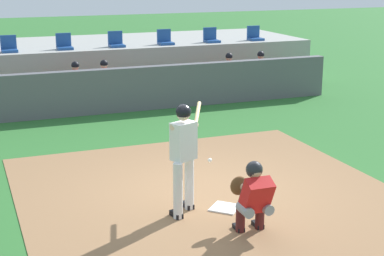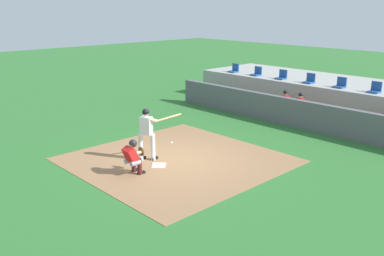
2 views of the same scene
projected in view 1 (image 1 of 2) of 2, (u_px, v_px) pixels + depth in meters
name	position (u px, v px, depth m)	size (l,w,h in m)	color
ground_plane	(206.00, 193.00, 10.51)	(80.00, 80.00, 0.00)	#2D6B2D
dirt_infield	(206.00, 192.00, 10.51)	(6.40, 6.40, 0.01)	#936B47
home_plate	(225.00, 208.00, 9.78)	(0.44, 0.44, 0.02)	white
batter_at_plate	(184.00, 152.00, 9.36)	(0.93, 1.22, 1.80)	silver
catcher_crouched	(253.00, 195.00, 8.75)	(0.49, 1.93, 1.13)	gray
dugout_wall	(114.00, 90.00, 16.20)	(13.00, 0.30, 1.20)	#59595E
dugout_bench	(106.00, 97.00, 17.20)	(11.80, 0.44, 0.45)	olive
dugout_player_0	(77.00, 84.00, 16.64)	(0.49, 0.70, 1.30)	#939399
dugout_player_1	(106.00, 82.00, 16.93)	(0.49, 0.70, 1.30)	#939399
dugout_player_2	(230.00, 74.00, 18.29)	(0.49, 0.70, 1.30)	#939399
dugout_player_3	(262.00, 72.00, 18.67)	(0.49, 0.70, 1.30)	#939399
stands_platform	(82.00, 63.00, 20.13)	(15.00, 4.40, 1.40)	#9E9E99
stadium_seat_2	(9.00, 47.00, 17.70)	(0.46, 0.46, 0.48)	#1E478C
stadium_seat_3	(64.00, 45.00, 18.26)	(0.46, 0.46, 0.48)	#1E478C
stadium_seat_4	(116.00, 42.00, 18.83)	(0.46, 0.46, 0.48)	#1E478C
stadium_seat_5	(165.00, 40.00, 19.40)	(0.46, 0.46, 0.48)	#1E478C
stadium_seat_6	(211.00, 38.00, 19.97)	(0.46, 0.46, 0.48)	#1E478C
stadium_seat_7	(255.00, 36.00, 20.54)	(0.46, 0.46, 0.48)	#1E478C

